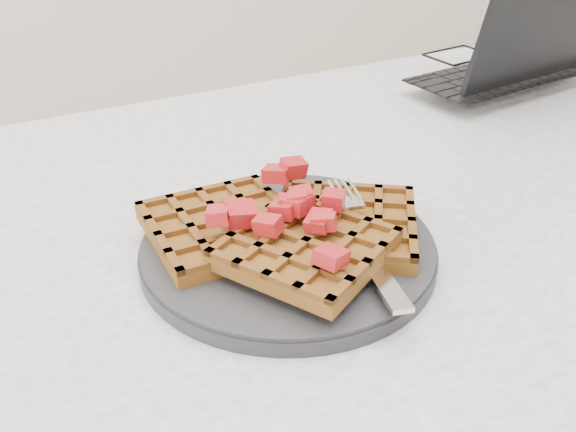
{
  "coord_description": "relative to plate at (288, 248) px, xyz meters",
  "views": [
    {
      "loc": [
        -0.35,
        -0.42,
        1.06
      ],
      "look_at": [
        -0.14,
        -0.02,
        0.79
      ],
      "focal_mm": 40.0,
      "sensor_mm": 36.0,
      "label": 1
    }
  ],
  "objects": [
    {
      "name": "strawberry_pile",
      "position": [
        0.0,
        -0.0,
        0.05
      ],
      "size": [
        0.15,
        0.15,
        0.02
      ],
      "primitive_type": null,
      "color": "maroon",
      "rests_on": "waffles"
    },
    {
      "name": "waffles",
      "position": [
        0.0,
        -0.0,
        0.02
      ],
      "size": [
        0.24,
        0.21,
        0.03
      ],
      "color": "brown",
      "rests_on": "plate"
    },
    {
      "name": "table",
      "position": [
        0.14,
        0.02,
        -0.12
      ],
      "size": [
        1.2,
        0.8,
        0.75
      ],
      "color": "silver",
      "rests_on": "ground"
    },
    {
      "name": "laptop",
      "position": [
        0.48,
        0.26,
        0.03
      ],
      "size": [
        0.32,
        0.25,
        0.21
      ],
      "rotation": [
        0.0,
        0.0,
        3.24
      ],
      "color": "black",
      "rests_on": "table"
    },
    {
      "name": "fork",
      "position": [
        0.05,
        -0.04,
        0.02
      ],
      "size": [
        0.07,
        0.18,
        0.02
      ],
      "primitive_type": null,
      "rotation": [
        0.0,
        0.0,
        -0.28
      ],
      "color": "silver",
      "rests_on": "plate"
    },
    {
      "name": "plate",
      "position": [
        0.0,
        0.0,
        0.0
      ],
      "size": [
        0.25,
        0.25,
        0.02
      ],
      "primitive_type": "cylinder",
      "color": "#232325",
      "rests_on": "table"
    }
  ]
}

